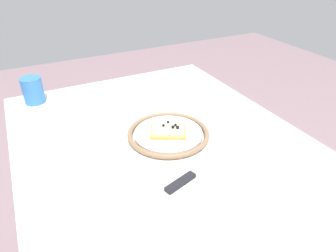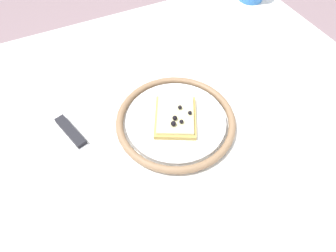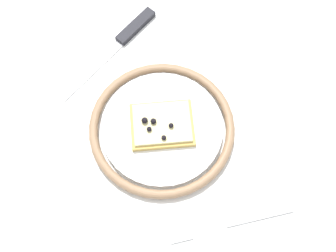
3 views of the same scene
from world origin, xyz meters
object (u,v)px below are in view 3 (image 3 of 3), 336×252
object	(u,v)px
plate	(162,128)
pizza_slice_near	(162,124)
dining_table	(158,115)
knife	(124,38)
fork	(230,223)

from	to	relation	value
plate	pizza_slice_near	bearing A→B (deg)	-42.26
dining_table	knife	xyz separation A→B (m)	(0.14, -0.01, 0.08)
pizza_slice_near	fork	distance (m)	0.19
knife	plate	bearing A→B (deg)	168.83
pizza_slice_near	knife	bearing A→B (deg)	-11.05
pizza_slice_near	knife	world-z (taller)	pizza_slice_near
dining_table	pizza_slice_near	size ratio (longest dim) A/B	8.53
pizza_slice_near	fork	xyz separation A→B (m)	(-0.19, -0.01, -0.02)
pizza_slice_near	fork	world-z (taller)	pizza_slice_near
plate	knife	distance (m)	0.20
fork	dining_table	bearing A→B (deg)	-4.61
pizza_slice_near	fork	bearing A→B (deg)	-178.32
pizza_slice_near	knife	xyz separation A→B (m)	(0.19, -0.04, -0.02)
dining_table	fork	distance (m)	0.26
knife	pizza_slice_near	bearing A→B (deg)	168.95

